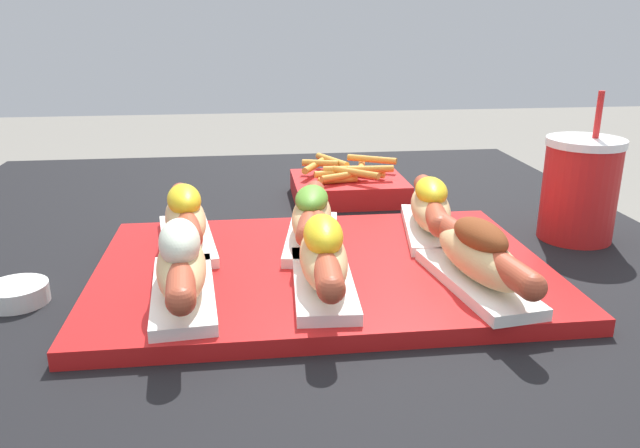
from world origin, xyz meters
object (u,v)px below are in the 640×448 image
hot_dog_1 (323,256)px  drink_cup (581,189)px  hot_dog_4 (312,216)px  sauce_bowl (17,293)px  fries_basket (348,186)px  hot_dog_5 (430,208)px  hot_dog_0 (181,265)px  serving_tray (322,270)px  hot_dog_2 (478,256)px  hot_dog_3 (185,218)px

hot_dog_1 → drink_cup: (0.36, 0.16, 0.02)m
hot_dog_4 → sauce_bowl: bearing=-163.0°
fries_basket → hot_dog_5: bearing=-73.9°
hot_dog_5 → sauce_bowl: 0.49m
sauce_bowl → hot_dog_0: bearing=-15.3°
fries_basket → hot_dog_0: bearing=-120.4°
serving_tray → hot_dog_4: size_ratio=2.36×
serving_tray → hot_dog_0: (-0.15, -0.08, 0.04)m
hot_dog_4 → drink_cup: 0.36m
hot_dog_1 → drink_cup: size_ratio=1.11×
hot_dog_1 → hot_dog_2: bearing=-6.3°
hot_dog_2 → drink_cup: 0.27m
hot_dog_2 → hot_dog_3: hot_dog_3 is taller
hot_dog_2 → fries_basket: 0.41m
hot_dog_0 → hot_dog_1: 0.14m
hot_dog_5 → sauce_bowl: bearing=-166.5°
serving_tray → hot_dog_2: (0.15, -0.09, 0.04)m
hot_dog_1 → hot_dog_2: size_ratio=1.01×
hot_dog_3 → hot_dog_4: size_ratio=1.00×
hot_dog_3 → hot_dog_5: bearing=1.2°
hot_dog_0 → hot_dog_3: hot_dog_0 is taller
hot_dog_0 → drink_cup: size_ratio=1.10×
serving_tray → fries_basket: 0.33m
hot_dog_4 → drink_cup: size_ratio=1.10×
hot_dog_1 → fries_basket: bearing=76.9°
hot_dog_5 → sauce_bowl: hot_dog_5 is taller
hot_dog_3 → drink_cup: drink_cup is taller
hot_dog_4 → drink_cup: bearing=3.2°
hot_dog_2 → drink_cup: drink_cup is taller
serving_tray → drink_cup: bearing=14.2°
fries_basket → serving_tray: bearing=-104.5°
hot_dog_1 → fries_basket: 0.40m
hot_dog_1 → drink_cup: bearing=23.6°
hot_dog_4 → hot_dog_3: bearing=176.4°
hot_dog_4 → hot_dog_5: 0.16m
serving_tray → hot_dog_5: size_ratio=2.36×
hot_dog_2 → hot_dog_5: same height
hot_dog_0 → sauce_bowl: 0.19m
hot_dog_5 → drink_cup: (0.20, 0.00, 0.02)m
fries_basket → sauce_bowl: bearing=-139.5°
hot_dog_0 → fries_basket: (0.23, 0.40, -0.03)m
drink_cup → hot_dog_0: bearing=-161.8°
hot_dog_0 → sauce_bowl: bearing=164.7°
serving_tray → hot_dog_5: 0.18m
hot_dog_1 → drink_cup: drink_cup is taller
hot_dog_2 → hot_dog_5: size_ratio=1.01×
hot_dog_4 → sauce_bowl: size_ratio=3.35×
hot_dog_4 → hot_dog_5: hot_dog_5 is taller
hot_dog_3 → sauce_bowl: bearing=-147.2°
sauce_bowl → serving_tray: bearing=5.0°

